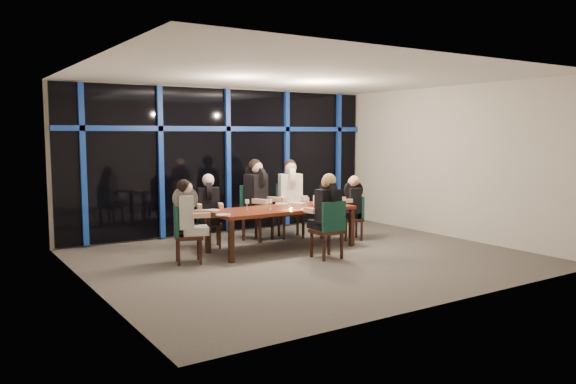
% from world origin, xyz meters
% --- Properties ---
extents(room, '(7.04, 7.00, 3.02)m').
position_xyz_m(room, '(0.00, 0.00, 2.02)').
color(room, '#5E5953').
rests_on(room, ground).
extents(window_wall, '(6.86, 0.43, 2.94)m').
position_xyz_m(window_wall, '(0.01, 2.93, 1.55)').
color(window_wall, black).
rests_on(window_wall, ground).
extents(dining_table, '(2.60, 1.00, 0.75)m').
position_xyz_m(dining_table, '(0.00, 0.80, 0.68)').
color(dining_table, maroon).
rests_on(dining_table, ground).
extents(chair_far_left, '(0.54, 0.54, 0.91)m').
position_xyz_m(chair_far_left, '(-0.99, 1.75, 0.51)').
color(chair_far_left, black).
rests_on(chair_far_left, ground).
extents(chair_far_mid, '(0.65, 0.65, 1.07)m').
position_xyz_m(chair_far_mid, '(0.04, 1.88, 0.60)').
color(chair_far_mid, black).
rests_on(chair_far_mid, ground).
extents(chair_far_right, '(0.62, 0.62, 1.06)m').
position_xyz_m(chair_far_right, '(0.80, 1.77, 0.59)').
color(chair_far_right, black).
rests_on(chair_far_right, ground).
extents(chair_end_left, '(0.53, 0.53, 0.92)m').
position_xyz_m(chair_end_left, '(-1.90, 0.75, 0.51)').
color(chair_end_left, black).
rests_on(chair_end_left, ground).
extents(chair_end_right, '(0.51, 0.51, 0.85)m').
position_xyz_m(chair_end_right, '(1.71, 0.82, 0.48)').
color(chair_end_right, black).
rests_on(chair_end_right, ground).
extents(chair_near_mid, '(0.46, 0.46, 0.96)m').
position_xyz_m(chair_near_mid, '(0.25, -0.28, 0.54)').
color(chair_near_mid, black).
rests_on(chair_near_mid, ground).
extents(diner_far_left, '(0.55, 0.62, 0.89)m').
position_xyz_m(diner_far_left, '(-1.01, 1.67, 0.87)').
color(diner_far_left, black).
rests_on(diner_far_left, ground).
extents(diner_far_mid, '(0.67, 0.74, 1.05)m').
position_xyz_m(diner_far_mid, '(0.08, 1.79, 1.02)').
color(diner_far_mid, black).
rests_on(diner_far_mid, ground).
extents(diner_far_right, '(0.63, 0.72, 1.03)m').
position_xyz_m(diner_far_right, '(0.77, 1.68, 1.01)').
color(diner_far_right, silver).
rests_on(diner_far_right, ground).
extents(diner_end_left, '(0.62, 0.54, 0.89)m').
position_xyz_m(diner_end_left, '(-1.82, 0.72, 0.88)').
color(diner_end_left, black).
rests_on(diner_end_left, ground).
extents(diner_end_right, '(0.59, 0.52, 0.83)m').
position_xyz_m(diner_end_right, '(1.64, 0.85, 0.82)').
color(diner_end_right, black).
rests_on(diner_end_right, ground).
extents(diner_near_mid, '(0.48, 0.60, 0.94)m').
position_xyz_m(diner_near_mid, '(0.25, -0.20, 0.92)').
color(diner_near_mid, black).
rests_on(diner_near_mid, ground).
extents(plate_far_left, '(0.24, 0.24, 0.01)m').
position_xyz_m(plate_far_left, '(-1.20, 1.14, 0.76)').
color(plate_far_left, white).
rests_on(plate_far_left, dining_table).
extents(plate_far_mid, '(0.24, 0.24, 0.01)m').
position_xyz_m(plate_far_mid, '(0.29, 1.27, 0.76)').
color(plate_far_mid, white).
rests_on(plate_far_mid, dining_table).
extents(plate_far_right, '(0.24, 0.24, 0.01)m').
position_xyz_m(plate_far_right, '(0.60, 1.15, 0.76)').
color(plate_far_right, white).
rests_on(plate_far_right, dining_table).
extents(plate_end_left, '(0.24, 0.24, 0.01)m').
position_xyz_m(plate_end_left, '(-1.28, 0.56, 0.76)').
color(plate_end_left, white).
rests_on(plate_end_left, dining_table).
extents(plate_end_right, '(0.24, 0.24, 0.01)m').
position_xyz_m(plate_end_right, '(1.11, 1.05, 0.76)').
color(plate_end_right, white).
rests_on(plate_end_right, dining_table).
extents(plate_near_mid, '(0.24, 0.24, 0.01)m').
position_xyz_m(plate_near_mid, '(0.26, 0.37, 0.76)').
color(plate_near_mid, white).
rests_on(plate_near_mid, dining_table).
extents(wine_bottle, '(0.07, 0.07, 0.32)m').
position_xyz_m(wine_bottle, '(0.99, 0.74, 0.87)').
color(wine_bottle, black).
rests_on(wine_bottle, dining_table).
extents(water_pitcher, '(0.12, 0.11, 0.19)m').
position_xyz_m(water_pitcher, '(0.68, 0.71, 0.85)').
color(water_pitcher, white).
rests_on(water_pitcher, dining_table).
extents(tea_light, '(0.05, 0.05, 0.03)m').
position_xyz_m(tea_light, '(-0.02, 0.48, 0.76)').
color(tea_light, '#FFAD4C').
rests_on(tea_light, dining_table).
extents(wine_glass_a, '(0.07, 0.07, 0.17)m').
position_xyz_m(wine_glass_a, '(-0.26, 0.77, 0.88)').
color(wine_glass_a, silver).
rests_on(wine_glass_a, dining_table).
extents(wine_glass_b, '(0.08, 0.08, 0.20)m').
position_xyz_m(wine_glass_b, '(0.20, 0.86, 0.89)').
color(wine_glass_b, silver).
rests_on(wine_glass_b, dining_table).
extents(wine_glass_c, '(0.07, 0.07, 0.19)m').
position_xyz_m(wine_glass_c, '(0.48, 0.74, 0.89)').
color(wine_glass_c, white).
rests_on(wine_glass_c, dining_table).
extents(wine_glass_d, '(0.07, 0.07, 0.18)m').
position_xyz_m(wine_glass_d, '(-0.64, 0.91, 0.88)').
color(wine_glass_d, silver).
rests_on(wine_glass_d, dining_table).
extents(wine_glass_e, '(0.06, 0.06, 0.17)m').
position_xyz_m(wine_glass_e, '(0.97, 0.88, 0.87)').
color(wine_glass_e, silver).
rests_on(wine_glass_e, dining_table).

